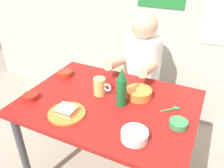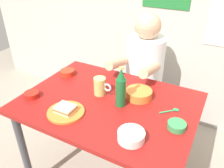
# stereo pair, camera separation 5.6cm
# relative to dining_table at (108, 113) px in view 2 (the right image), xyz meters

# --- Properties ---
(dining_table) EXTENTS (1.10, 0.80, 0.74)m
(dining_table) POSITION_rel_dining_table_xyz_m (0.00, 0.00, 0.00)
(dining_table) COLOR maroon
(dining_table) RESTS_ON ground
(stool) EXTENTS (0.34, 0.34, 0.45)m
(stool) POSITION_rel_dining_table_xyz_m (0.01, 0.63, -0.30)
(stool) COLOR #4C4C51
(stool) RESTS_ON ground
(person_seated) EXTENTS (0.33, 0.56, 0.72)m
(person_seated) POSITION_rel_dining_table_xyz_m (0.01, 0.62, 0.12)
(person_seated) COLOR white
(person_seated) RESTS_ON stool
(plate_orange) EXTENTS (0.22, 0.22, 0.01)m
(plate_orange) POSITION_rel_dining_table_xyz_m (-0.16, -0.23, 0.10)
(plate_orange) COLOR orange
(plate_orange) RESTS_ON dining_table
(sandwich) EXTENTS (0.11, 0.09, 0.04)m
(sandwich) POSITION_rel_dining_table_xyz_m (-0.16, -0.23, 0.13)
(sandwich) COLOR beige
(sandwich) RESTS_ON plate_orange
(beer_mug) EXTENTS (0.13, 0.08, 0.12)m
(beer_mug) POSITION_rel_dining_table_xyz_m (-0.09, 0.05, 0.15)
(beer_mug) COLOR #D1BC66
(beer_mug) RESTS_ON dining_table
(beer_bottle) EXTENTS (0.06, 0.06, 0.26)m
(beer_bottle) POSITION_rel_dining_table_xyz_m (0.09, -0.00, 0.21)
(beer_bottle) COLOR #19602D
(beer_bottle) RESTS_ON dining_table
(soup_bowl_orange) EXTENTS (0.17, 0.17, 0.05)m
(soup_bowl_orange) POSITION_rel_dining_table_xyz_m (0.16, 0.13, 0.12)
(soup_bowl_orange) COLOR orange
(soup_bowl_orange) RESTS_ON dining_table
(sauce_bowl_chili) EXTENTS (0.11, 0.11, 0.04)m
(sauce_bowl_chili) POSITION_rel_dining_table_xyz_m (-0.45, 0.16, 0.12)
(sauce_bowl_chili) COLOR red
(sauce_bowl_chili) RESTS_ON dining_table
(sambal_bowl_red) EXTENTS (0.10, 0.10, 0.03)m
(sambal_bowl_red) POSITION_rel_dining_table_xyz_m (-0.47, -0.19, 0.11)
(sambal_bowl_red) COLOR #B21E14
(sambal_bowl_red) RESTS_ON dining_table
(rice_bowl_white) EXTENTS (0.14, 0.14, 0.05)m
(rice_bowl_white) POSITION_rel_dining_table_xyz_m (0.27, -0.25, 0.12)
(rice_bowl_white) COLOR silver
(rice_bowl_white) RESTS_ON dining_table
(dip_bowl_green) EXTENTS (0.10, 0.10, 0.03)m
(dip_bowl_green) POSITION_rel_dining_table_xyz_m (0.45, -0.05, 0.11)
(dip_bowl_green) COLOR #388C4C
(dip_bowl_green) RESTS_ON dining_table
(spoon) EXTENTS (0.10, 0.09, 0.01)m
(spoon) POSITION_rel_dining_table_xyz_m (0.39, 0.09, 0.10)
(spoon) COLOR #26A559
(spoon) RESTS_ON dining_table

